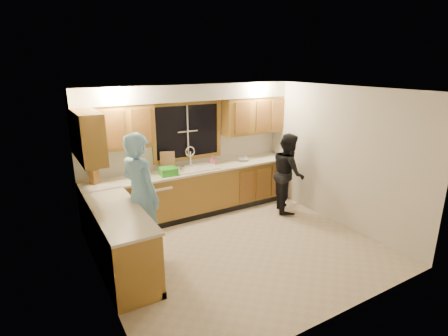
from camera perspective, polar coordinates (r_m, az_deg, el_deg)
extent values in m
plane|color=#C3AF96|center=(5.78, 2.61, -12.90)|extent=(4.20, 4.20, 0.00)
plane|color=silver|center=(5.04, 2.99, 12.64)|extent=(4.20, 4.20, 0.00)
plane|color=beige|center=(6.89, -5.92, 3.13)|extent=(4.20, 0.00, 4.20)
plane|color=beige|center=(4.54, -20.06, -5.05)|extent=(0.00, 3.80, 3.80)
plane|color=beige|center=(6.63, 18.16, 1.84)|extent=(0.00, 3.80, 3.80)
cube|color=olive|center=(6.87, -4.66, -3.96)|extent=(4.20, 0.60, 0.88)
cube|color=olive|center=(5.24, -16.66, -11.51)|extent=(0.60, 1.90, 0.88)
cube|color=beige|center=(6.70, -4.70, -0.32)|extent=(4.20, 0.63, 0.04)
cube|color=beige|center=(5.05, -16.92, -6.86)|extent=(0.63, 1.90, 0.04)
cube|color=olive|center=(6.17, -17.58, 6.31)|extent=(1.35, 0.33, 0.75)
cube|color=olive|center=(7.34, 4.76, 8.57)|extent=(1.35, 0.33, 0.75)
cube|color=olive|center=(5.48, -21.25, 4.73)|extent=(0.33, 0.90, 0.75)
cube|color=white|center=(6.56, -5.55, 12.21)|extent=(4.20, 0.35, 0.30)
cube|color=black|center=(6.81, -5.99, 5.99)|extent=(1.30, 0.01, 1.00)
cube|color=olive|center=(6.72, -6.09, 10.46)|extent=(1.44, 0.03, 0.07)
cube|color=olive|center=(6.92, -5.82, 1.62)|extent=(1.44, 0.03, 0.07)
cube|color=olive|center=(6.55, -11.42, 5.32)|extent=(0.07, 0.03, 1.00)
cube|color=olive|center=(7.11, -0.91, 6.53)|extent=(0.07, 0.03, 1.00)
cube|color=white|center=(6.71, -4.76, -0.04)|extent=(0.86, 0.52, 0.03)
cube|color=white|center=(6.65, -6.37, -1.04)|extent=(0.38, 0.42, 0.18)
cube|color=white|center=(6.82, -3.16, -0.50)|extent=(0.38, 0.42, 0.18)
cylinder|color=white|center=(6.84, -5.52, 1.58)|extent=(0.04, 0.04, 0.28)
torus|color=white|center=(6.81, -5.56, 2.72)|extent=(0.21, 0.03, 0.21)
cube|color=silver|center=(6.57, -11.32, -5.49)|extent=(0.60, 0.56, 0.82)
cube|color=silver|center=(4.75, -14.89, -14.35)|extent=(0.58, 0.75, 0.90)
imported|color=#77B6E1|center=(5.31, -13.43, -4.57)|extent=(0.68, 0.82, 1.94)
imported|color=black|center=(7.00, 10.42, -0.76)|extent=(0.88, 0.95, 1.57)
cube|color=brown|center=(6.22, -20.41, -1.35)|extent=(0.17, 0.17, 0.24)
cube|color=tan|center=(6.61, -9.19, 1.10)|extent=(0.29, 0.18, 0.36)
cube|color=green|center=(6.37, -9.11, -0.54)|extent=(0.32, 0.30, 0.14)
imported|color=pink|center=(6.97, -1.87, 1.34)|extent=(0.09, 0.09, 0.18)
imported|color=silver|center=(7.24, 3.21, 1.41)|extent=(0.28, 0.28, 0.06)
cylinder|color=beige|center=(6.49, -6.77, -0.21)|extent=(0.07, 0.07, 0.12)
cylinder|color=beige|center=(6.50, -6.92, -0.22)|extent=(0.08, 0.08, 0.12)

